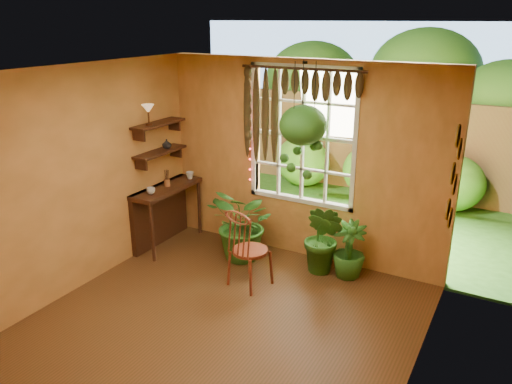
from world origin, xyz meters
TOP-DOWN VIEW (x-y plane):
  - floor at (0.00, 0.00)m, footprint 4.50×4.50m
  - ceiling at (0.00, 0.00)m, footprint 4.50×4.50m
  - wall_back at (0.00, 2.25)m, footprint 4.00×0.00m
  - wall_left at (-2.00, 0.00)m, footprint 0.00×4.50m
  - wall_right at (2.00, 0.00)m, footprint 0.00×4.50m
  - window at (0.00, 2.28)m, footprint 1.52×0.10m
  - valance_vine at (-0.08, 2.16)m, footprint 1.70×0.12m
  - string_lights at (-0.76, 2.19)m, footprint 0.03×0.03m
  - wall_plates at (1.98, 1.79)m, footprint 0.04×0.32m
  - counter_ledge at (-1.91, 1.60)m, footprint 0.40×1.20m
  - shelf_lower at (-1.88, 1.60)m, footprint 0.25×0.90m
  - shelf_upper at (-1.88, 1.60)m, footprint 0.25×0.90m
  - backyard at (0.24, 6.87)m, footprint 14.00×10.00m
  - windsor_chair at (-0.17, 1.11)m, footprint 0.54×0.56m
  - potted_plant_left at (-0.57, 1.70)m, footprint 1.20×1.14m
  - potted_plant_mid at (0.52, 1.86)m, footprint 0.67×0.61m
  - potted_plant_right at (0.84, 1.94)m, footprint 0.51×0.51m
  - hanging_basket at (0.15, 1.92)m, footprint 0.59×0.59m
  - cup_a at (-1.78, 1.24)m, footprint 0.12×0.12m
  - cup_b at (-1.72, 2.05)m, footprint 0.14×0.14m
  - brush_jar at (-1.80, 1.62)m, footprint 0.08×0.08m
  - shelf_vase at (-1.87, 1.75)m, footprint 0.15×0.15m
  - tiffany_lamp at (-1.86, 1.39)m, footprint 0.17×0.17m

SIDE VIEW (x-z plane):
  - floor at x=0.00m, z-range 0.00..0.00m
  - windsor_chair at x=-0.17m, z-range -0.25..0.94m
  - potted_plant_right at x=0.84m, z-range 0.00..0.75m
  - potted_plant_mid at x=0.52m, z-range 0.00..0.98m
  - potted_plant_left at x=-0.57m, z-range 0.00..1.05m
  - counter_ledge at x=-1.91m, z-range 0.10..1.00m
  - cup_a at x=-1.78m, z-range 0.90..0.99m
  - cup_b at x=-1.72m, z-range 0.90..1.01m
  - brush_jar at x=-1.80m, z-range 0.87..1.17m
  - backyard at x=0.24m, z-range -4.72..7.28m
  - wall_back at x=0.00m, z-range -0.65..3.35m
  - wall_left at x=-2.00m, z-range -0.90..3.60m
  - wall_right at x=2.00m, z-range -0.90..3.60m
  - shelf_lower at x=-1.88m, z-range 1.38..1.42m
  - shelf_vase at x=-1.87m, z-range 1.42..1.55m
  - wall_plates at x=1.98m, z-range 1.00..2.10m
  - window at x=0.00m, z-range 0.77..2.63m
  - string_lights at x=-0.76m, z-range 0.98..2.52m
  - shelf_upper at x=-1.88m, z-range 1.78..1.82m
  - hanging_basket at x=0.15m, z-range 1.14..2.58m
  - tiffany_lamp at x=-1.86m, z-range 1.88..2.16m
  - valance_vine at x=-0.08m, z-range 1.73..2.83m
  - ceiling at x=0.00m, z-range 2.70..2.70m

